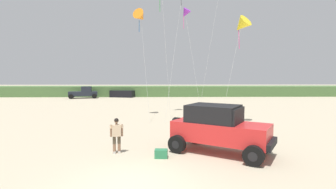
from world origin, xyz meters
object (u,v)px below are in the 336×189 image
object	(u,v)px
distant_pickup	(84,93)
distant_sedan	(122,94)
person_watching	(117,134)
jeep	(219,128)
kite_black_sled	(141,17)
kite_orange_streamer	(241,25)
kite_yellow_diamond	(185,13)
cooler_box	(161,154)

from	to	relation	value
distant_pickup	distant_sedan	distance (m)	6.48
person_watching	distant_pickup	size ratio (longest dim) A/B	0.34
jeep	distant_pickup	distance (m)	35.11
distant_sedan	kite_black_sled	xyz separation A→B (m)	(5.18, -22.01, 8.34)
jeep	person_watching	bearing A→B (deg)	179.74
jeep	kite_black_sled	bearing A→B (deg)	112.08
kite_orange_streamer	jeep	bearing A→B (deg)	-114.03
distant_sedan	kite_yellow_diamond	distance (m)	23.63
distant_sedan	kite_yellow_diamond	world-z (taller)	kite_yellow_diamond
distant_sedan	distant_pickup	bearing A→B (deg)	-146.97
person_watching	kite_orange_streamer	distance (m)	12.49
jeep	distant_pickup	xyz separation A→B (m)	(-15.91, 31.30, -0.26)
person_watching	cooler_box	xyz separation A→B (m)	(2.09, -0.74, -0.75)
cooler_box	distant_pickup	world-z (taller)	distant_pickup
kite_yellow_diamond	kite_black_sled	xyz separation A→B (m)	(-4.18, -2.37, -0.89)
person_watching	distant_pickup	world-z (taller)	distant_pickup
jeep	distant_sedan	size ratio (longest dim) A/B	1.18
distant_sedan	person_watching	bearing A→B (deg)	-66.13
jeep	distant_sedan	xyz separation A→B (m)	(-9.74, 33.26, -0.60)
distant_sedan	jeep	bearing A→B (deg)	-58.26
cooler_box	kite_black_sled	size ratio (longest dim) A/B	0.06
jeep	cooler_box	xyz separation A→B (m)	(-2.71, -0.72, -1.01)
kite_yellow_diamond	kite_black_sled	world-z (taller)	kite_yellow_diamond
jeep	kite_yellow_diamond	size ratio (longest dim) A/B	0.48
cooler_box	distant_pickup	bearing A→B (deg)	117.07
person_watching	kite_orange_streamer	size ratio (longest dim) A/B	0.20
person_watching	kite_yellow_diamond	distance (m)	16.84
cooler_box	kite_orange_streamer	distance (m)	12.18
person_watching	distant_pickup	distance (m)	33.19
person_watching	cooler_box	distance (m)	2.34
person_watching	distant_pickup	xyz separation A→B (m)	(-11.11, 31.28, 0.00)
distant_pickup	kite_orange_streamer	size ratio (longest dim) A/B	0.60
person_watching	cooler_box	bearing A→B (deg)	-19.48
jeep	kite_yellow_diamond	xyz separation A→B (m)	(-0.38, 13.62, 8.63)
distant_pickup	kite_orange_streamer	world-z (taller)	kite_orange_streamer
jeep	person_watching	xyz separation A→B (m)	(-4.80, 0.02, -0.26)
distant_pickup	kite_yellow_diamond	bearing A→B (deg)	-48.70
kite_yellow_diamond	kite_orange_streamer	xyz separation A→B (m)	(3.56, -6.48, -2.44)
cooler_box	distant_sedan	xyz separation A→B (m)	(-7.03, 33.97, 0.41)
distant_pickup	person_watching	bearing A→B (deg)	-70.45
cooler_box	kite_orange_streamer	xyz separation A→B (m)	(5.90, 7.85, 7.19)
kite_black_sled	jeep	bearing A→B (deg)	-67.92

